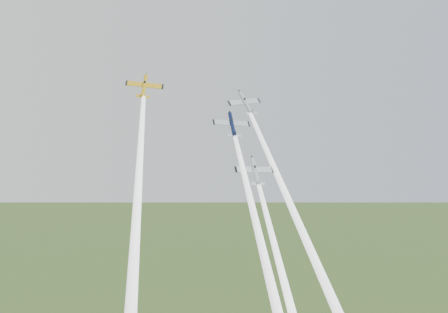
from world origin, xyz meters
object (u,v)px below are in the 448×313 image
plane_navy (232,125)px  plane_silver_low (255,172)px  plane_yellow (144,86)px  plane_silver_right (246,103)px

plane_navy → plane_silver_low: plane_navy is taller
plane_yellow → plane_navy: 20.96m
plane_yellow → plane_silver_low: 30.61m
plane_navy → plane_silver_right: 10.05m
plane_navy → plane_silver_right: (6.18, 5.89, 5.30)m
plane_navy → plane_silver_low: size_ratio=0.97×
plane_silver_low → plane_yellow: bearing=152.9°
plane_silver_low → plane_silver_right: bearing=79.6°
plane_silver_right → plane_navy: bearing=-144.6°
plane_yellow → plane_navy: (17.58, -7.76, -8.38)m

